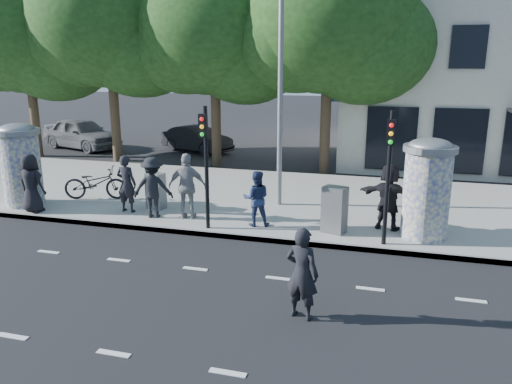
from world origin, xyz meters
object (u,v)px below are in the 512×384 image
(ad_column_left, at_px, (21,163))
(traffic_pole_far, at_px, (389,165))
(ped_f, at_px, (389,197))
(man_road, at_px, (302,273))
(ad_column_right, at_px, (427,186))
(ped_a, at_px, (31,183))
(ped_e, at_px, (188,186))
(car_left, at_px, (82,133))
(ped_b, at_px, (127,184))
(ped_c, at_px, (256,198))
(traffic_pole_near, at_px, (205,155))
(bicycle, at_px, (95,183))
(cabinet_right, at_px, (334,210))
(street_lamp, at_px, (280,58))
(car_mid, at_px, (197,139))
(ped_d, at_px, (153,187))
(cabinet_left, at_px, (156,191))

(ad_column_left, xyz_separation_m, traffic_pole_far, (11.40, -0.71, 0.69))
(ped_f, relative_size, man_road, 1.04)
(ad_column_right, height_order, ped_a, ad_column_right)
(ped_e, height_order, car_left, ped_e)
(ad_column_left, distance_m, ped_b, 3.68)
(traffic_pole_far, bearing_deg, ped_a, 179.49)
(ped_f, bearing_deg, ped_c, 22.49)
(traffic_pole_near, height_order, bicycle, traffic_pole_near)
(cabinet_right, bearing_deg, street_lamp, 151.04)
(man_road, distance_m, bicycle, 10.00)
(ped_a, bearing_deg, car_left, -54.05)
(traffic_pole_near, height_order, car_left, traffic_pole_near)
(street_lamp, bearing_deg, ped_e, -137.08)
(bicycle, xyz_separation_m, cabinet_right, (8.18, -1.26, 0.09))
(ad_column_left, distance_m, car_mid, 11.46)
(ped_a, distance_m, ped_e, 4.95)
(traffic_pole_far, height_order, ped_a, traffic_pole_far)
(car_left, bearing_deg, ad_column_right, -101.65)
(street_lamp, relative_size, ped_d, 4.39)
(ped_f, bearing_deg, traffic_pole_far, 99.50)
(car_mid, bearing_deg, ped_b, -146.40)
(ped_a, bearing_deg, street_lamp, -150.49)
(ad_column_left, bearing_deg, ped_b, 2.61)
(ad_column_right, bearing_deg, ped_e, -178.48)
(ped_e, bearing_deg, ped_b, -9.62)
(ped_a, xyz_separation_m, bicycle, (1.05, 1.80, -0.36))
(ad_column_left, xyz_separation_m, ped_c, (7.85, -0.08, -0.59))
(ad_column_left, distance_m, cabinet_left, 4.47)
(ped_a, height_order, bicycle, ped_a)
(bicycle, xyz_separation_m, car_left, (-6.82, 9.33, 0.13))
(ped_f, height_order, cabinet_left, ped_f)
(ad_column_right, distance_m, car_mid, 15.63)
(ped_e, relative_size, cabinet_right, 1.53)
(ad_column_left, relative_size, traffic_pole_far, 0.78)
(ped_c, height_order, ped_e, ped_e)
(traffic_pole_far, distance_m, man_road, 4.41)
(cabinet_right, bearing_deg, ped_f, 43.78)
(ped_c, distance_m, bicycle, 6.11)
(ped_a, xyz_separation_m, ped_c, (7.03, 0.54, -0.11))
(ped_f, bearing_deg, car_left, -19.29)
(bicycle, bearing_deg, ped_c, -118.41)
(ped_d, bearing_deg, traffic_pole_near, 150.77)
(car_left, bearing_deg, car_mid, -63.67)
(ped_e, bearing_deg, cabinet_right, 172.99)
(car_left, bearing_deg, traffic_pole_near, -115.10)
(street_lamp, height_order, car_mid, street_lamp)
(ad_column_right, height_order, traffic_pole_far, traffic_pole_far)
(ped_b, relative_size, bicycle, 0.85)
(cabinet_right, distance_m, car_mid, 14.28)
(traffic_pole_far, xyz_separation_m, man_road, (-1.41, -3.95, -1.34))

